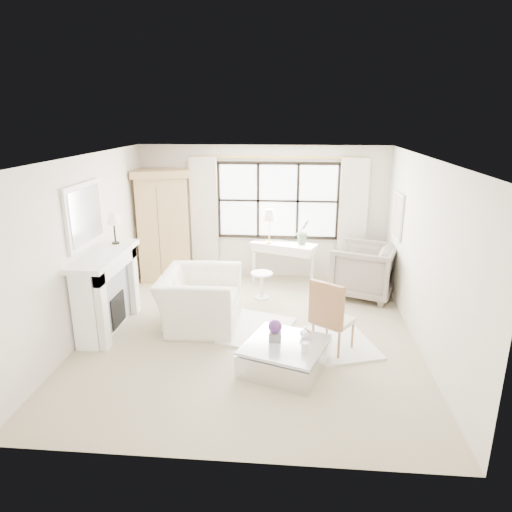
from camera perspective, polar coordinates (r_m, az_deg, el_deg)
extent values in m
plane|color=tan|center=(7.21, -0.73, -9.67)|extent=(5.50, 5.50, 0.00)
plane|color=silver|center=(6.46, -0.83, 12.23)|extent=(5.50, 5.50, 0.00)
plane|color=silver|center=(9.37, 0.89, 5.46)|extent=(5.00, 0.00, 5.00)
plane|color=beige|center=(4.17, -4.56, -10.16)|extent=(5.00, 0.00, 5.00)
plane|color=silver|center=(7.38, -20.48, 1.10)|extent=(0.00, 5.50, 5.50)
plane|color=beige|center=(6.93, 20.25, 0.12)|extent=(0.00, 5.50, 5.50)
cube|color=white|center=(9.29, 2.75, 6.91)|extent=(2.40, 0.02, 1.50)
cylinder|color=gold|center=(9.11, 2.81, 12.23)|extent=(3.30, 0.04, 0.04)
cube|color=beige|center=(9.46, -6.46, 4.75)|extent=(0.55, 0.10, 2.47)
cube|color=silver|center=(9.35, 11.95, 4.33)|extent=(0.55, 0.10, 2.47)
cube|color=white|center=(7.53, -18.42, -4.49)|extent=(0.34, 1.50, 1.18)
cube|color=#AEAEB5|center=(7.49, -17.18, -4.98)|extent=(0.03, 1.22, 0.97)
cube|color=black|center=(7.56, -16.97, -6.47)|extent=(0.06, 0.52, 0.50)
cube|color=white|center=(7.31, -18.60, 0.09)|extent=(0.58, 1.66, 0.08)
cube|color=white|center=(7.26, -20.67, 4.81)|extent=(0.05, 1.15, 0.95)
cube|color=#B7BCC3|center=(7.24, -20.45, 4.81)|extent=(0.02, 1.00, 0.80)
cube|color=silver|center=(8.48, 17.32, 4.80)|extent=(0.04, 0.62, 0.82)
cube|color=#BEAD93|center=(8.47, 17.19, 4.80)|extent=(0.01, 0.52, 0.72)
cylinder|color=black|center=(7.74, -17.14, 1.58)|extent=(0.12, 0.12, 0.03)
cylinder|color=black|center=(7.70, -17.24, 2.76)|extent=(0.03, 0.03, 0.30)
cone|color=#F4E6C7|center=(7.65, -17.40, 4.50)|extent=(0.22, 0.22, 0.18)
cube|color=tan|center=(9.46, -11.54, 3.37)|extent=(1.13, 0.87, 2.10)
cube|color=tan|center=(9.26, -11.96, 10.10)|extent=(1.28, 1.00, 0.14)
cube|color=white|center=(9.19, 3.44, 0.89)|extent=(1.31, 0.81, 0.14)
cube|color=white|center=(9.17, 3.45, 1.43)|extent=(1.38, 0.87, 0.06)
cylinder|color=#B89540|center=(9.16, 1.65, 1.73)|extent=(0.14, 0.14, 0.03)
cylinder|color=#B89540|center=(9.10, 1.66, 3.22)|extent=(0.02, 0.02, 0.46)
cone|color=beige|center=(9.02, 1.68, 5.19)|extent=(0.28, 0.28, 0.22)
imported|color=#506845|center=(9.08, 5.94, 3.06)|extent=(0.36, 0.35, 0.51)
cylinder|color=silver|center=(8.51, 0.71, -5.21)|extent=(0.26, 0.26, 0.03)
cylinder|color=silver|center=(8.42, 0.72, -3.73)|extent=(0.06, 0.06, 0.44)
cylinder|color=white|center=(8.34, 0.72, -2.19)|extent=(0.40, 0.40, 0.03)
cube|color=white|center=(7.46, -3.14, -8.59)|extent=(2.12, 1.79, 0.03)
cube|color=white|center=(6.91, 7.61, -10.96)|extent=(1.91, 1.64, 0.03)
imported|color=white|center=(7.39, -7.03, -5.38)|extent=(1.18, 1.35, 0.88)
imported|color=gray|center=(8.72, 13.33, -1.76)|extent=(1.39, 1.37, 0.99)
cube|color=beige|center=(6.64, 9.67, -7.99)|extent=(0.66, 0.65, 0.07)
cube|color=#AB7447|center=(6.33, 8.77, -6.08)|extent=(0.43, 0.31, 0.60)
cube|color=silver|center=(6.24, 3.62, -12.61)|extent=(1.28, 1.28, 0.32)
cube|color=silver|center=(6.15, 3.65, -10.99)|extent=(1.28, 1.28, 0.04)
cube|color=slate|center=(6.17, 2.39, -10.02)|extent=(0.16, 0.16, 0.12)
sphere|color=#572C6F|center=(6.11, 2.41, -8.79)|extent=(0.18, 0.18, 0.18)
cylinder|color=silver|center=(5.94, 6.14, -11.26)|extent=(0.09, 0.09, 0.12)
imported|color=white|center=(6.27, 6.20, -9.44)|extent=(0.18, 0.18, 0.16)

